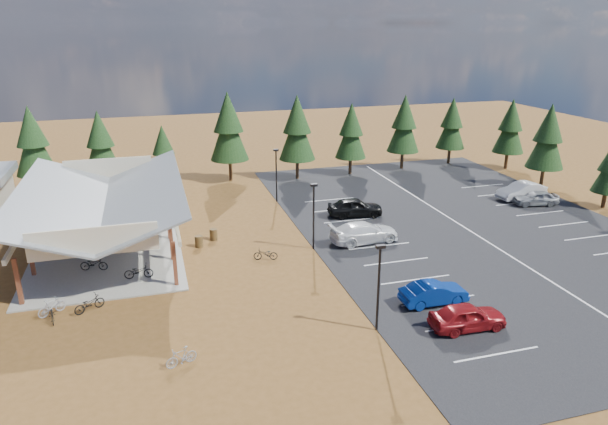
{
  "coord_description": "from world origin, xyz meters",
  "views": [
    {
      "loc": [
        -6.25,
        -34.25,
        16.22
      ],
      "look_at": [
        4.69,
        3.51,
        2.45
      ],
      "focal_mm": 32.0,
      "sensor_mm": 36.0,
      "label": 1
    }
  ],
  "objects_px": {
    "bike_pavilion": "(103,198)",
    "bike_13": "(181,357)",
    "lamp_post_2": "(276,172)",
    "bike_5": "(133,239)",
    "car_1": "(434,293)",
    "lamp_post_0": "(379,282)",
    "bike_9": "(52,307)",
    "car_4": "(355,207)",
    "bike_1": "(86,252)",
    "lamp_post_1": "(314,212)",
    "bike_8": "(52,315)",
    "bike_2": "(78,231)",
    "car_3": "(364,232)",
    "trash_bin_0": "(199,241)",
    "bike_3": "(88,214)",
    "bike_4": "(139,271)",
    "car_0": "(468,316)",
    "car_9": "(521,191)",
    "bike_16": "(266,254)",
    "trash_bin_1": "(214,234)",
    "bike_6": "(142,222)",
    "bike_7": "(135,216)",
    "bike_12": "(89,304)",
    "car_8": "(536,198)",
    "bike_0": "(94,264)"
  },
  "relations": [
    {
      "from": "bike_2",
      "to": "bike_7",
      "type": "height_order",
      "value": "bike_7"
    },
    {
      "from": "bike_9",
      "to": "car_4",
      "type": "relative_size",
      "value": 0.36
    },
    {
      "from": "bike_16",
      "to": "lamp_post_0",
      "type": "bearing_deg",
      "value": 35.05
    },
    {
      "from": "lamp_post_0",
      "to": "bike_16",
      "type": "relative_size",
      "value": 2.96
    },
    {
      "from": "lamp_post_0",
      "to": "trash_bin_0",
      "type": "xyz_separation_m",
      "value": [
        -8.32,
        14.81,
        -2.53
      ]
    },
    {
      "from": "bike_4",
      "to": "car_8",
      "type": "height_order",
      "value": "car_8"
    },
    {
      "from": "bike_12",
      "to": "bike_0",
      "type": "bearing_deg",
      "value": -29.3
    },
    {
      "from": "bike_1",
      "to": "bike_4",
      "type": "distance_m",
      "value": 5.81
    },
    {
      "from": "bike_8",
      "to": "car_0",
      "type": "xyz_separation_m",
      "value": [
        22.43,
        -7.35,
        0.38
      ]
    },
    {
      "from": "car_3",
      "to": "car_9",
      "type": "distance_m",
      "value": 19.75
    },
    {
      "from": "lamp_post_1",
      "to": "bike_8",
      "type": "height_order",
      "value": "lamp_post_1"
    },
    {
      "from": "lamp_post_2",
      "to": "trash_bin_0",
      "type": "xyz_separation_m",
      "value": [
        -8.32,
        -9.19,
        -2.53
      ]
    },
    {
      "from": "trash_bin_1",
      "to": "bike_8",
      "type": "xyz_separation_m",
      "value": [
        -10.47,
        -9.89,
        -0.05
      ]
    },
    {
      "from": "lamp_post_1",
      "to": "bike_8",
      "type": "distance_m",
      "value": 18.68
    },
    {
      "from": "bike_6",
      "to": "car_3",
      "type": "relative_size",
      "value": 0.31
    },
    {
      "from": "lamp_post_0",
      "to": "bike_8",
      "type": "distance_m",
      "value": 18.72
    },
    {
      "from": "bike_9",
      "to": "car_1",
      "type": "distance_m",
      "value": 22.75
    },
    {
      "from": "bike_1",
      "to": "bike_3",
      "type": "height_order",
      "value": "bike_3"
    },
    {
      "from": "bike_3",
      "to": "bike_4",
      "type": "height_order",
      "value": "same"
    },
    {
      "from": "lamp_post_1",
      "to": "bike_16",
      "type": "distance_m",
      "value": 4.77
    },
    {
      "from": "car_4",
      "to": "trash_bin_1",
      "type": "bearing_deg",
      "value": 107.5
    },
    {
      "from": "car_4",
      "to": "bike_4",
      "type": "bearing_deg",
      "value": 121.21
    },
    {
      "from": "bike_9",
      "to": "car_9",
      "type": "distance_m",
      "value": 42.19
    },
    {
      "from": "lamp_post_0",
      "to": "trash_bin_0",
      "type": "height_order",
      "value": "lamp_post_0"
    },
    {
      "from": "car_8",
      "to": "bike_7",
      "type": "bearing_deg",
      "value": -87.17
    },
    {
      "from": "bike_3",
      "to": "car_4",
      "type": "height_order",
      "value": "car_4"
    },
    {
      "from": "car_0",
      "to": "car_9",
      "type": "distance_m",
      "value": 26.55
    },
    {
      "from": "bike_13",
      "to": "car_9",
      "type": "xyz_separation_m",
      "value": [
        33.72,
        18.49,
        0.35
      ]
    },
    {
      "from": "bike_13",
      "to": "bike_8",
      "type": "bearing_deg",
      "value": -152.99
    },
    {
      "from": "lamp_post_0",
      "to": "bike_16",
      "type": "distance_m",
      "value": 11.96
    },
    {
      "from": "lamp_post_2",
      "to": "bike_5",
      "type": "xyz_separation_m",
      "value": [
        -13.19,
        -7.64,
        -2.41
      ]
    },
    {
      "from": "bike_pavilion",
      "to": "bike_13",
      "type": "relative_size",
      "value": 11.68
    },
    {
      "from": "bike_2",
      "to": "car_3",
      "type": "relative_size",
      "value": 0.32
    },
    {
      "from": "lamp_post_0",
      "to": "bike_13",
      "type": "height_order",
      "value": "lamp_post_0"
    },
    {
      "from": "lamp_post_1",
      "to": "bike_3",
      "type": "bearing_deg",
      "value": 146.17
    },
    {
      "from": "bike_0",
      "to": "bike_6",
      "type": "xyz_separation_m",
      "value": [
        3.24,
        7.75,
        -0.04
      ]
    },
    {
      "from": "trash_bin_1",
      "to": "bike_5",
      "type": "bearing_deg",
      "value": 176.14
    },
    {
      "from": "bike_16",
      "to": "car_0",
      "type": "distance_m",
      "value": 15.15
    },
    {
      "from": "bike_3",
      "to": "car_1",
      "type": "xyz_separation_m",
      "value": [
        21.46,
        -21.55,
        0.13
      ]
    },
    {
      "from": "bike_pavilion",
      "to": "car_1",
      "type": "bearing_deg",
      "value": -37.91
    },
    {
      "from": "bike_13",
      "to": "bike_1",
      "type": "bearing_deg",
      "value": -179.1
    },
    {
      "from": "bike_1",
      "to": "car_9",
      "type": "bearing_deg",
      "value": -86.91
    },
    {
      "from": "car_0",
      "to": "car_4",
      "type": "xyz_separation_m",
      "value": [
        0.79,
        19.28,
        0.08
      ]
    },
    {
      "from": "bike_8",
      "to": "bike_12",
      "type": "distance_m",
      "value": 2.05
    },
    {
      "from": "bike_13",
      "to": "car_1",
      "type": "xyz_separation_m",
      "value": [
        15.24,
        2.17,
        0.23
      ]
    },
    {
      "from": "bike_8",
      "to": "bike_9",
      "type": "distance_m",
      "value": 0.83
    },
    {
      "from": "bike_12",
      "to": "car_8",
      "type": "relative_size",
      "value": 0.46
    },
    {
      "from": "bike_pavilion",
      "to": "bike_16",
      "type": "distance_m",
      "value": 13.03
    },
    {
      "from": "bike_4",
      "to": "bike_8",
      "type": "height_order",
      "value": "bike_4"
    },
    {
      "from": "bike_7",
      "to": "bike_9",
      "type": "height_order",
      "value": "bike_7"
    }
  ]
}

